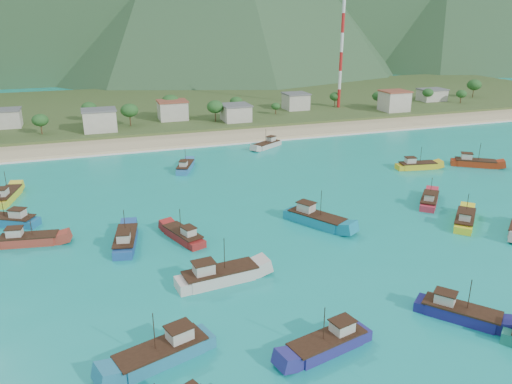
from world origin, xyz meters
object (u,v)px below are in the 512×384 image
object	(u,v)px
boat_24	(328,344)
boat_5	(9,221)
boat_21	(126,241)
boat_25	(316,220)
boat_12	(459,313)
boat_22	(474,163)
radio_tower	(341,52)
boat_2	(185,167)
boat_8	(219,276)
boat_9	(7,197)
boat_3	(183,236)
boat_16	(28,240)
boat_13	(465,220)
boat_1	(163,353)
boat_6	(267,145)
boat_19	(429,201)
boat_23	(417,166)

from	to	relation	value
boat_24	boat_5	bearing A→B (deg)	23.78
boat_21	boat_25	size ratio (longest dim) A/B	0.92
boat_12	boat_22	xyz separation A→B (m)	(51.39, 55.77, 0.04)
radio_tower	boat_2	distance (m)	99.23
boat_8	boat_9	size ratio (longest dim) A/B	1.11
boat_3	boat_8	bearing A→B (deg)	-102.82
boat_5	boat_16	distance (m)	11.10
boat_9	boat_22	size ratio (longest dim) A/B	1.04
boat_16	boat_25	distance (m)	51.76
boat_8	boat_9	xyz separation A→B (m)	(-34.18, 48.37, -0.15)
boat_22	boat_13	bearing A→B (deg)	-9.28
boat_1	boat_6	size ratio (longest dim) A/B	1.22
boat_6	boat_25	size ratio (longest dim) A/B	0.80
boat_5	boat_2	bearing A→B (deg)	-29.38
boat_8	boat_16	xyz separation A→B (m)	(-28.05, 23.31, -0.20)
boat_8	boat_19	xyz separation A→B (m)	(50.24, 17.00, -0.25)
boat_22	boat_6	bearing A→B (deg)	-94.33
boat_12	boat_13	distance (m)	33.76
boat_3	boat_19	bearing A→B (deg)	-19.63
boat_21	boat_19	bearing A→B (deg)	10.25
boat_5	boat_23	world-z (taller)	boat_5
boat_3	boat_19	world-z (taller)	boat_3
boat_13	boat_19	bearing A→B (deg)	132.76
boat_3	boat_8	xyz separation A→B (m)	(2.15, -16.38, 0.25)
boat_2	boat_19	world-z (taller)	boat_19
boat_25	boat_16	bearing A→B (deg)	-39.60
boat_16	boat_22	distance (m)	107.74
boat_9	boat_25	world-z (taller)	boat_25
radio_tower	boat_24	distance (m)	157.72
radio_tower	boat_8	size ratio (longest dim) A/B	3.39
boat_21	boat_8	bearing A→B (deg)	-44.69
radio_tower	boat_24	bearing A→B (deg)	-118.13
boat_3	boat_25	bearing A→B (deg)	-23.33
boat_1	boat_8	bearing A→B (deg)	-52.69
boat_21	boat_22	size ratio (longest dim) A/B	1.05
boat_2	boat_22	xyz separation A→B (m)	(72.47, -21.34, 0.16)
radio_tower	boat_22	bearing A→B (deg)	-92.10
boat_16	boat_23	size ratio (longest dim) A/B	1.02
boat_12	boat_25	world-z (taller)	boat_25
boat_22	boat_16	bearing A→B (deg)	-48.76
radio_tower	boat_21	size ratio (longest dim) A/B	3.71
boat_16	boat_19	bearing A→B (deg)	94.61
boat_16	boat_19	distance (m)	78.55
boat_6	boat_16	distance (m)	79.05
boat_3	boat_12	size ratio (longest dim) A/B	1.01
boat_6	boat_2	bearing A→B (deg)	84.99
boat_9	boat_23	size ratio (longest dim) A/B	1.07
boat_8	boat_24	distance (m)	21.32
boat_2	boat_6	size ratio (longest dim) A/B	0.99
boat_6	boat_8	size ratio (longest dim) A/B	0.80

